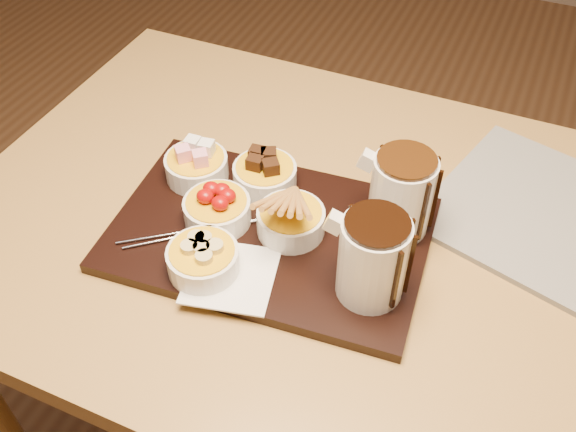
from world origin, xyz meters
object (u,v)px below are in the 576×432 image
at_px(serving_board, 270,234).
at_px(pitcher_milk_chocolate, 401,195).
at_px(bowl_strawberries, 217,211).
at_px(pitcher_dark_chocolate, 373,259).
at_px(dining_table, 338,272).
at_px(newspaper, 566,225).

distance_m(serving_board, pitcher_milk_chocolate, 0.20).
xyz_separation_m(serving_board, bowl_strawberries, (-0.08, -0.01, 0.03)).
xyz_separation_m(pitcher_dark_chocolate, pitcher_milk_chocolate, (-0.00, 0.13, 0.00)).
bearing_deg(bowl_strawberries, pitcher_milk_chocolate, 21.07).
distance_m(serving_board, bowl_strawberries, 0.08).
height_order(bowl_strawberries, pitcher_milk_chocolate, pitcher_milk_chocolate).
xyz_separation_m(serving_board, pitcher_milk_chocolate, (0.17, 0.08, 0.07)).
bearing_deg(serving_board, pitcher_dark_chocolate, -19.98).
height_order(pitcher_dark_chocolate, pitcher_milk_chocolate, same).
relative_size(dining_table, newspaper, 3.11).
bearing_deg(dining_table, newspaper, 24.58).
relative_size(pitcher_dark_chocolate, pitcher_milk_chocolate, 1.00).
relative_size(bowl_strawberries, newspaper, 0.26).
bearing_deg(bowl_strawberries, pitcher_dark_chocolate, -7.97).
height_order(bowl_strawberries, newspaper, bowl_strawberries).
bearing_deg(newspaper, pitcher_dark_chocolate, -117.83).
bearing_deg(dining_table, bowl_strawberries, -157.40).
relative_size(serving_board, newspaper, 1.19).
height_order(bowl_strawberries, pitcher_dark_chocolate, pitcher_dark_chocolate).
xyz_separation_m(bowl_strawberries, newspaper, (0.48, 0.21, -0.03)).
bearing_deg(pitcher_dark_chocolate, dining_table, 120.77).
distance_m(dining_table, pitcher_dark_chocolate, 0.22).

